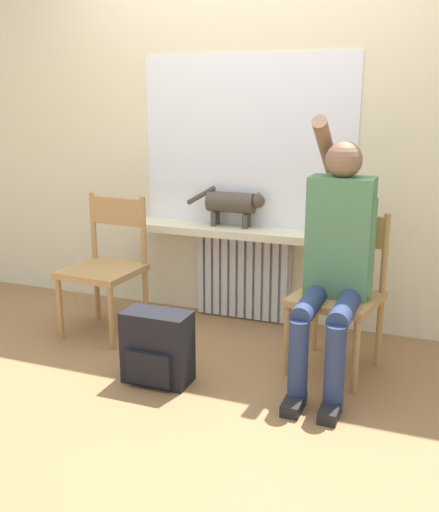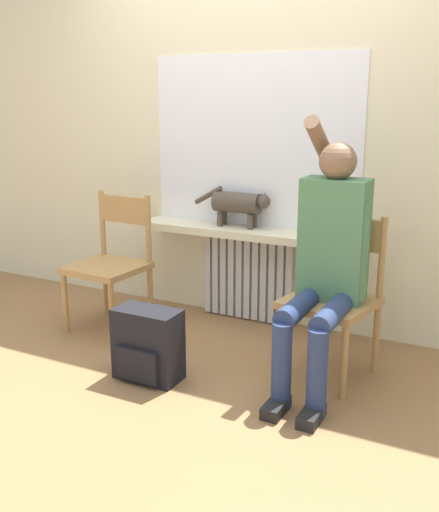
# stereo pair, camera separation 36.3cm
# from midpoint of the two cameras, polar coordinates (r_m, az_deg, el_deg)

# --- Properties ---
(ground_plane) EXTENTS (12.00, 12.00, 0.00)m
(ground_plane) POSITION_cam_midpoint_polar(r_m,az_deg,el_deg) (3.24, -7.94, -12.60)
(ground_plane) COLOR olive
(wall_with_window) EXTENTS (7.00, 0.06, 2.70)m
(wall_with_window) POSITION_cam_midpoint_polar(r_m,az_deg,el_deg) (4.00, 0.13, 12.91)
(wall_with_window) COLOR beige
(wall_with_window) RESTS_ON ground_plane
(radiator) EXTENTS (0.66, 0.08, 0.60)m
(radiator) POSITION_cam_midpoint_polar(r_m,az_deg,el_deg) (4.10, -0.27, -1.95)
(radiator) COLOR silver
(radiator) RESTS_ON ground_plane
(windowsill) EXTENTS (1.51, 0.26, 0.05)m
(windowsill) POSITION_cam_midpoint_polar(r_m,az_deg,el_deg) (3.94, -0.71, 2.27)
(windowsill) COLOR beige
(windowsill) RESTS_ON radiator
(window_glass) EXTENTS (1.45, 0.01, 1.10)m
(window_glass) POSITION_cam_midpoint_polar(r_m,az_deg,el_deg) (3.97, -0.06, 10.79)
(window_glass) COLOR white
(window_glass) RESTS_ON windowsill
(chair_left) EXTENTS (0.47, 0.47, 0.88)m
(chair_left) POSITION_cam_midpoint_polar(r_m,az_deg,el_deg) (3.93, -13.40, -0.83)
(chair_left) COLOR #B2844C
(chair_left) RESTS_ON ground_plane
(chair_right) EXTENTS (0.51, 0.51, 0.88)m
(chair_right) POSITION_cam_midpoint_polar(r_m,az_deg,el_deg) (3.34, 8.28, -3.38)
(chair_right) COLOR #B2844C
(chair_right) RESTS_ON ground_plane
(person) EXTENTS (0.36, 1.03, 1.41)m
(person) POSITION_cam_midpoint_polar(r_m,az_deg,el_deg) (3.16, 7.83, 0.19)
(person) COLOR navy
(person) RESTS_ON ground_plane
(cat) EXTENTS (0.55, 0.14, 0.27)m
(cat) POSITION_cam_midpoint_polar(r_m,az_deg,el_deg) (3.96, -1.35, 5.04)
(cat) COLOR #4C4238
(cat) RESTS_ON windowsill
(backpack) EXTENTS (0.36, 0.22, 0.40)m
(backpack) POSITION_cam_midpoint_polar(r_m,az_deg,el_deg) (3.26, -9.18, -8.71)
(backpack) COLOR black
(backpack) RESTS_ON ground_plane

